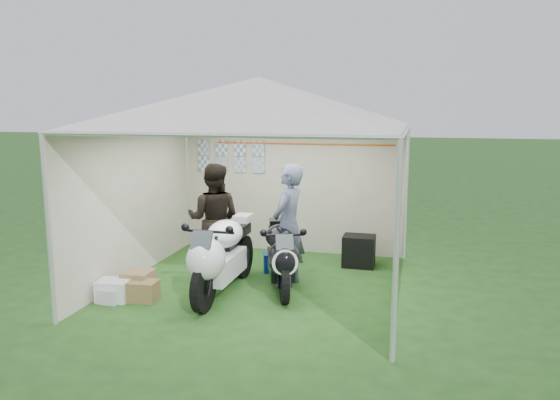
{
  "coord_description": "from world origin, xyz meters",
  "views": [
    {
      "loc": [
        2.17,
        -7.39,
        2.6
      ],
      "look_at": [
        0.21,
        0.35,
        1.22
      ],
      "focal_mm": 35.0,
      "sensor_mm": 36.0,
      "label": 1
    }
  ],
  "objects_px": {
    "equipment_box": "(359,251)",
    "crate_2": "(110,295)",
    "paddock_stand": "(276,262)",
    "canopy_tent": "(260,108)",
    "crate_1": "(138,283)",
    "crate_3": "(142,291)",
    "person_dark_jacket": "(214,219)",
    "crate_0": "(114,290)",
    "motorcycle_black": "(281,254)",
    "motorcycle_white": "(221,254)",
    "person_blue_jacket": "(288,226)"
  },
  "relations": [
    {
      "from": "equipment_box",
      "to": "crate_2",
      "type": "distance_m",
      "value": 3.96
    },
    {
      "from": "paddock_stand",
      "to": "canopy_tent",
      "type": "bearing_deg",
      "value": -94.31
    },
    {
      "from": "crate_1",
      "to": "crate_3",
      "type": "bearing_deg",
      "value": -50.68
    },
    {
      "from": "person_dark_jacket",
      "to": "paddock_stand",
      "type": "bearing_deg",
      "value": -167.14
    },
    {
      "from": "canopy_tent",
      "to": "crate_2",
      "type": "xyz_separation_m",
      "value": [
        -1.75,
        -1.22,
        -2.48
      ]
    },
    {
      "from": "canopy_tent",
      "to": "paddock_stand",
      "type": "xyz_separation_m",
      "value": [
        0.05,
        0.69,
        -2.43
      ]
    },
    {
      "from": "equipment_box",
      "to": "crate_1",
      "type": "distance_m",
      "value": 3.55
    },
    {
      "from": "person_dark_jacket",
      "to": "crate_0",
      "type": "height_order",
      "value": "person_dark_jacket"
    },
    {
      "from": "motorcycle_black",
      "to": "paddock_stand",
      "type": "relative_size",
      "value": 4.71
    },
    {
      "from": "motorcycle_black",
      "to": "paddock_stand",
      "type": "xyz_separation_m",
      "value": [
        -0.28,
        0.82,
        -0.38
      ]
    },
    {
      "from": "paddock_stand",
      "to": "crate_3",
      "type": "bearing_deg",
      "value": -129.41
    },
    {
      "from": "crate_1",
      "to": "canopy_tent",
      "type": "bearing_deg",
      "value": 28.4
    },
    {
      "from": "crate_1",
      "to": "crate_2",
      "type": "distance_m",
      "value": 0.45
    },
    {
      "from": "crate_1",
      "to": "motorcycle_black",
      "type": "bearing_deg",
      "value": 20.3
    },
    {
      "from": "paddock_stand",
      "to": "crate_0",
      "type": "bearing_deg",
      "value": -134.92
    },
    {
      "from": "person_dark_jacket",
      "to": "crate_0",
      "type": "distance_m",
      "value": 1.88
    },
    {
      "from": "equipment_box",
      "to": "crate_0",
      "type": "height_order",
      "value": "equipment_box"
    },
    {
      "from": "paddock_stand",
      "to": "equipment_box",
      "type": "distance_m",
      "value": 1.39
    },
    {
      "from": "paddock_stand",
      "to": "crate_1",
      "type": "relative_size",
      "value": 1.04
    },
    {
      "from": "crate_0",
      "to": "crate_3",
      "type": "distance_m",
      "value": 0.39
    },
    {
      "from": "motorcycle_white",
      "to": "paddock_stand",
      "type": "xyz_separation_m",
      "value": [
        0.45,
        1.27,
        -0.45
      ]
    },
    {
      "from": "crate_1",
      "to": "paddock_stand",
      "type": "bearing_deg",
      "value": 43.65
    },
    {
      "from": "person_dark_jacket",
      "to": "equipment_box",
      "type": "distance_m",
      "value": 2.43
    },
    {
      "from": "person_blue_jacket",
      "to": "crate_3",
      "type": "height_order",
      "value": "person_blue_jacket"
    },
    {
      "from": "paddock_stand",
      "to": "equipment_box",
      "type": "height_order",
      "value": "equipment_box"
    },
    {
      "from": "person_dark_jacket",
      "to": "crate_3",
      "type": "height_order",
      "value": "person_dark_jacket"
    },
    {
      "from": "motorcycle_white",
      "to": "person_dark_jacket",
      "type": "relative_size",
      "value": 1.24
    },
    {
      "from": "motorcycle_white",
      "to": "equipment_box",
      "type": "bearing_deg",
      "value": 48.52
    },
    {
      "from": "canopy_tent",
      "to": "person_blue_jacket",
      "type": "height_order",
      "value": "canopy_tent"
    },
    {
      "from": "paddock_stand",
      "to": "crate_3",
      "type": "relative_size",
      "value": 0.96
    },
    {
      "from": "crate_2",
      "to": "crate_1",
      "type": "bearing_deg",
      "value": 61.61
    },
    {
      "from": "paddock_stand",
      "to": "person_dark_jacket",
      "type": "xyz_separation_m",
      "value": [
        -0.92,
        -0.32,
        0.72
      ]
    },
    {
      "from": "person_blue_jacket",
      "to": "crate_2",
      "type": "distance_m",
      "value": 2.63
    },
    {
      "from": "crate_0",
      "to": "crate_1",
      "type": "bearing_deg",
      "value": 53.97
    },
    {
      "from": "motorcycle_white",
      "to": "crate_3",
      "type": "distance_m",
      "value": 1.17
    },
    {
      "from": "person_dark_jacket",
      "to": "crate_3",
      "type": "xyz_separation_m",
      "value": [
        -0.5,
        -1.41,
        -0.73
      ]
    },
    {
      "from": "motorcycle_black",
      "to": "paddock_stand",
      "type": "height_order",
      "value": "motorcycle_black"
    },
    {
      "from": "equipment_box",
      "to": "crate_2",
      "type": "height_order",
      "value": "equipment_box"
    },
    {
      "from": "paddock_stand",
      "to": "person_dark_jacket",
      "type": "distance_m",
      "value": 1.21
    },
    {
      "from": "person_dark_jacket",
      "to": "crate_1",
      "type": "bearing_deg",
      "value": 53.94
    },
    {
      "from": "crate_1",
      "to": "crate_0",
      "type": "bearing_deg",
      "value": -126.03
    },
    {
      "from": "motorcycle_black",
      "to": "motorcycle_white",
      "type": "bearing_deg",
      "value": -167.9
    },
    {
      "from": "paddock_stand",
      "to": "equipment_box",
      "type": "relative_size",
      "value": 0.76
    },
    {
      "from": "canopy_tent",
      "to": "equipment_box",
      "type": "relative_size",
      "value": 11.02
    },
    {
      "from": "person_dark_jacket",
      "to": "crate_1",
      "type": "distance_m",
      "value": 1.54
    },
    {
      "from": "crate_1",
      "to": "crate_2",
      "type": "bearing_deg",
      "value": -118.39
    },
    {
      "from": "person_dark_jacket",
      "to": "person_blue_jacket",
      "type": "height_order",
      "value": "person_blue_jacket"
    },
    {
      "from": "canopy_tent",
      "to": "crate_1",
      "type": "relative_size",
      "value": 15.04
    },
    {
      "from": "crate_2",
      "to": "person_dark_jacket",
      "type": "bearing_deg",
      "value": 60.77
    },
    {
      "from": "motorcycle_white",
      "to": "motorcycle_black",
      "type": "bearing_deg",
      "value": 31.64
    }
  ]
}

